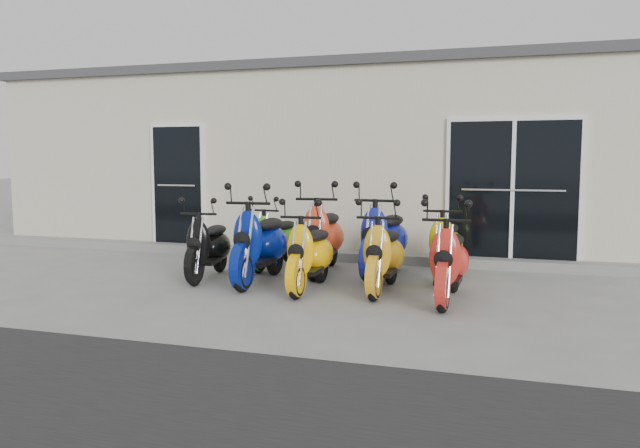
# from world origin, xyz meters

# --- Properties ---
(ground) EXTENTS (80.00, 80.00, 0.00)m
(ground) POSITION_xyz_m (0.00, 0.00, 0.00)
(ground) COLOR gray
(ground) RESTS_ON ground
(building) EXTENTS (14.00, 6.00, 3.20)m
(building) POSITION_xyz_m (0.00, 5.20, 1.60)
(building) COLOR beige
(building) RESTS_ON ground
(roof_cap) EXTENTS (14.20, 6.20, 0.16)m
(roof_cap) POSITION_xyz_m (0.00, 5.20, 3.28)
(roof_cap) COLOR #3F3F42
(roof_cap) RESTS_ON building
(front_step) EXTENTS (14.00, 0.40, 0.15)m
(front_step) POSITION_xyz_m (0.00, 2.02, 0.07)
(front_step) COLOR gray
(front_step) RESTS_ON ground
(door_left) EXTENTS (1.07, 0.08, 2.22)m
(door_left) POSITION_xyz_m (-3.20, 2.17, 1.26)
(door_left) COLOR black
(door_left) RESTS_ON front_step
(door_right) EXTENTS (2.02, 0.08, 2.22)m
(door_right) POSITION_xyz_m (2.60, 2.17, 1.26)
(door_right) COLOR black
(door_right) RESTS_ON front_step
(scooter_front_black) EXTENTS (0.79, 1.65, 1.17)m
(scooter_front_black) POSITION_xyz_m (-1.43, -0.06, 0.58)
(scooter_front_black) COLOR black
(scooter_front_black) RESTS_ON ground
(scooter_front_blue) EXTENTS (0.76, 1.89, 1.38)m
(scooter_front_blue) POSITION_xyz_m (-0.62, -0.13, 0.69)
(scooter_front_blue) COLOR navy
(scooter_front_blue) RESTS_ON ground
(scooter_front_orange_a) EXTENTS (0.63, 1.64, 1.20)m
(scooter_front_orange_a) POSITION_xyz_m (0.18, -0.39, 0.60)
(scooter_front_orange_a) COLOR #FFB506
(scooter_front_orange_a) RESTS_ON ground
(scooter_front_orange_b) EXTENTS (0.61, 1.64, 1.21)m
(scooter_front_orange_b) POSITION_xyz_m (1.10, -0.21, 0.60)
(scooter_front_orange_b) COLOR gold
(scooter_front_orange_b) RESTS_ON ground
(scooter_front_red) EXTENTS (0.63, 1.68, 1.24)m
(scooter_front_red) POSITION_xyz_m (1.94, -0.50, 0.62)
(scooter_front_red) COLOR red
(scooter_front_red) RESTS_ON ground
(scooter_back_green) EXTENTS (0.74, 1.59, 1.13)m
(scooter_back_green) POSITION_xyz_m (-0.86, 1.03, 0.57)
(scooter_back_green) COLOR green
(scooter_back_green) RESTS_ON ground
(scooter_back_red) EXTENTS (0.83, 1.92, 1.38)m
(scooter_back_red) POSITION_xyz_m (-0.04, 0.87, 0.69)
(scooter_back_red) COLOR red
(scooter_back_red) RESTS_ON ground
(scooter_back_blue) EXTENTS (0.84, 1.92, 1.38)m
(scooter_back_blue) POSITION_xyz_m (0.87, 0.87, 0.69)
(scooter_back_blue) COLOR navy
(scooter_back_blue) RESTS_ON ground
(scooter_back_yellow) EXTENTS (0.64, 1.65, 1.21)m
(scooter_back_yellow) POSITION_xyz_m (1.73, 0.98, 0.60)
(scooter_back_yellow) COLOR #DECB06
(scooter_back_yellow) RESTS_ON ground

